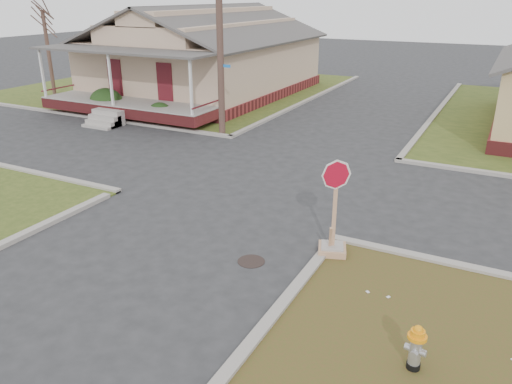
% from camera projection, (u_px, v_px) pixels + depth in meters
% --- Properties ---
extents(ground, '(120.00, 120.00, 0.00)m').
position_uv_depth(ground, '(186.00, 234.00, 12.98)').
color(ground, '#29292B').
rests_on(ground, ground).
extents(verge_far_left, '(19.00, 19.00, 0.05)m').
position_uv_depth(verge_far_left, '(179.00, 87.00, 33.38)').
color(verge_far_left, '#37491A').
rests_on(verge_far_left, ground).
extents(curbs, '(80.00, 40.00, 0.12)m').
position_uv_depth(curbs, '(269.00, 176.00, 17.11)').
color(curbs, gray).
rests_on(curbs, ground).
extents(manhole, '(0.64, 0.64, 0.01)m').
position_uv_depth(manhole, '(251.00, 261.00, 11.63)').
color(manhole, black).
rests_on(manhole, ground).
extents(corner_house, '(10.10, 15.50, 5.30)m').
position_uv_depth(corner_house, '(205.00, 57.00, 30.18)').
color(corner_house, maroon).
rests_on(corner_house, ground).
extents(utility_pole, '(1.80, 0.28, 9.00)m').
position_uv_depth(utility_pole, '(220.00, 24.00, 20.40)').
color(utility_pole, '#422C26').
rests_on(utility_pole, ground).
extents(tree_far_left, '(0.22, 0.22, 4.90)m').
position_uv_depth(tree_far_left, '(49.00, 54.00, 29.64)').
color(tree_far_left, '#422C26').
rests_on(tree_far_left, verge_far_left).
extents(fire_hydrant, '(0.31, 0.31, 0.84)m').
position_uv_depth(fire_hydrant, '(416.00, 345.00, 8.08)').
color(fire_hydrant, black).
rests_on(fire_hydrant, ground).
extents(stop_sign, '(0.66, 0.65, 2.34)m').
position_uv_depth(stop_sign, '(333.00, 234.00, 11.75)').
color(stop_sign, tan).
rests_on(stop_sign, ground).
extents(hedge_left, '(1.62, 1.33, 1.24)m').
position_uv_depth(hedge_left, '(106.00, 102.00, 25.50)').
color(hedge_left, '#1D3915').
rests_on(hedge_left, verge_far_left).
extents(hedge_right, '(1.31, 1.08, 1.00)m').
position_uv_depth(hedge_right, '(160.00, 112.00, 23.88)').
color(hedge_right, '#1D3915').
rests_on(hedge_right, verge_far_left).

